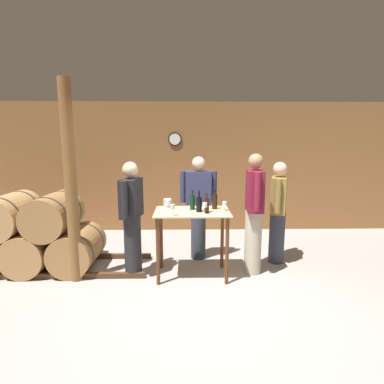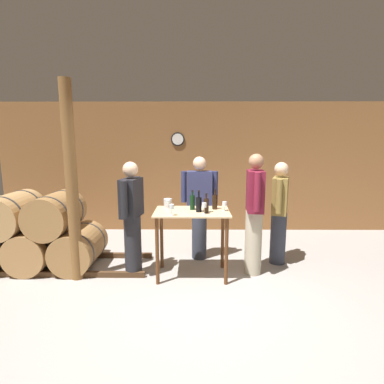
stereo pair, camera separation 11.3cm
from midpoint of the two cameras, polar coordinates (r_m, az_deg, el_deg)
name	(u,v)px [view 1 (the left image)]	position (r m, az deg, el deg)	size (l,w,h in m)	color
ground_plane	(204,300)	(3.87, 1.50, -19.91)	(14.00, 14.00, 0.00)	#9E9993
back_wall	(196,168)	(6.34, 0.33, 4.66)	(8.40, 0.08, 2.70)	brown
barrel_rack	(34,236)	(5.12, -28.49, -7.37)	(3.39, 0.89, 1.16)	#4C331E
tasting_table	(192,225)	(4.21, -0.75, -6.29)	(1.04, 0.66, 0.95)	#D1B284
wooden_post	(71,184)	(4.29, -22.80, 1.43)	(0.16, 0.16, 2.70)	brown
wine_bottle_far_left	(192,202)	(4.22, -0.69, -1.91)	(0.07, 0.07, 0.28)	black
wine_bottle_left	(199,204)	(4.09, 0.56, -2.29)	(0.08, 0.08, 0.30)	black
wine_bottle_center	(207,205)	(4.06, 1.99, -2.48)	(0.07, 0.07, 0.27)	black
wine_bottle_right	(215,201)	(4.27, 3.59, -1.81)	(0.07, 0.07, 0.28)	black
wine_glass_near_left	(168,203)	(4.25, -5.34, -2.08)	(0.06, 0.06, 0.13)	silver
wine_glass_near_center	(172,207)	(3.89, -4.59, -2.92)	(0.06, 0.06, 0.15)	silver
wine_glass_near_right	(205,206)	(3.97, 1.64, -2.60)	(0.06, 0.06, 0.16)	silver
wine_glass_far_side	(225,204)	(4.18, 5.47, -2.28)	(0.07, 0.07, 0.13)	silver
ice_bucket	(167,203)	(4.38, -5.43, -2.13)	(0.12, 0.12, 0.13)	silver
person_host	(132,217)	(4.28, -12.14, -4.70)	(0.29, 0.58, 1.63)	#232328
person_visitor_with_scarf	(278,211)	(4.84, 15.42, -3.42)	(0.34, 0.56, 1.60)	#333847
person_visitor_bearded	(198,206)	(4.82, 0.56, -2.61)	(0.59, 0.24, 1.67)	#333847
person_visitor_near_door	(254,211)	(4.34, 11.01, -3.64)	(0.25, 0.59, 1.74)	#B7AD93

